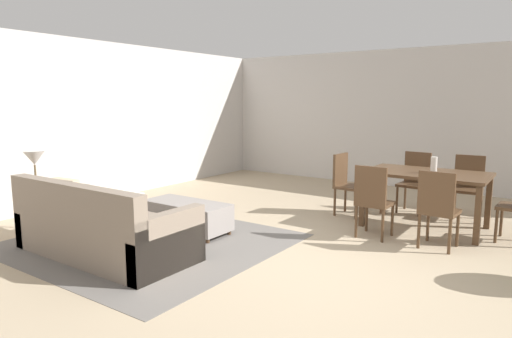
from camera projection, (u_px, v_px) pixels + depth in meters
name	position (u px, v px, depth m)	size (l,w,h in m)	color
ground_plane	(303.00, 267.00, 4.64)	(10.80, 10.80, 0.00)	tan
wall_back	(433.00, 119.00, 8.49)	(9.00, 0.12, 2.70)	beige
wall_left	(79.00, 122.00, 7.39)	(0.12, 11.00, 2.70)	beige
area_rug	(150.00, 242.00, 5.46)	(3.00, 2.80, 0.01)	slate
couch	(102.00, 230.00, 4.95)	(2.11, 0.94, 0.86)	gray
ottoman_table	(187.00, 215.00, 5.85)	(1.17, 0.52, 0.40)	gray
side_table	(37.00, 201.00, 5.73)	(0.40, 0.40, 0.55)	brown
table_lamp	(34.00, 160.00, 5.65)	(0.26, 0.26, 0.52)	brown
dining_table	(426.00, 179.00, 6.00)	(1.55, 0.96, 0.76)	#513823
dining_chair_near_left	(373.00, 197.00, 5.53)	(0.41, 0.41, 0.92)	#513823
dining_chair_near_right	(438.00, 205.00, 5.12)	(0.42, 0.42, 0.92)	#513823
dining_chair_far_left	(415.00, 178.00, 6.89)	(0.43, 0.43, 0.92)	#513823
dining_chair_far_right	(468.00, 183.00, 6.49)	(0.43, 0.43, 0.92)	#513823
dining_chair_head_west	(346.00, 180.00, 6.71)	(0.42, 0.42, 0.92)	#513823
vase_centerpiece	(434.00, 165.00, 5.88)	(0.08, 0.08, 0.22)	silver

